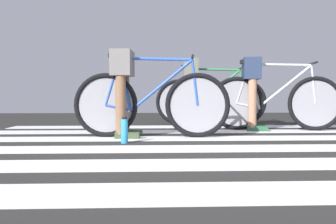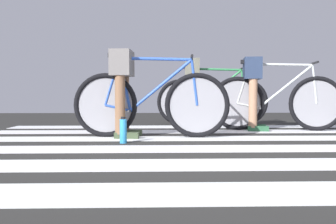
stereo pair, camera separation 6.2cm
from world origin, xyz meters
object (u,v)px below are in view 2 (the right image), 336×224
at_px(bicycle_2_of_3, 276,101).
at_px(bicycle_3_of_3, 212,100).
at_px(bicycle_1_of_3, 151,103).
at_px(cyclist_2_of_3, 252,84).
at_px(water_bottle, 123,131).
at_px(cyclist_3_of_3, 192,82).
at_px(cyclist_1_of_3, 123,81).

distance_m(bicycle_2_of_3, bicycle_3_of_3, 1.21).
bearing_deg(bicycle_3_of_3, bicycle_2_of_3, -50.40).
distance_m(bicycle_1_of_3, cyclist_2_of_3, 1.58).
relative_size(bicycle_3_of_3, water_bottle, 6.69).
bearing_deg(bicycle_1_of_3, cyclist_2_of_3, 35.67).
bearing_deg(water_bottle, bicycle_1_of_3, 62.31).
height_order(bicycle_3_of_3, cyclist_3_of_3, cyclist_3_of_3).
bearing_deg(bicycle_1_of_3, cyclist_1_of_3, -180.00).
height_order(bicycle_1_of_3, bicycle_2_of_3, same).
xyz_separation_m(bicycle_2_of_3, bicycle_3_of_3, (-0.71, 0.98, 0.00)).
height_order(cyclist_1_of_3, bicycle_3_of_3, cyclist_1_of_3).
xyz_separation_m(bicycle_1_of_3, bicycle_3_of_3, (0.94, 1.74, 0.00)).
bearing_deg(bicycle_3_of_3, water_bottle, -114.43).
relative_size(bicycle_1_of_3, cyclist_1_of_3, 1.80).
bearing_deg(bicycle_2_of_3, bicycle_3_of_3, 134.30).
bearing_deg(bicycle_1_of_3, cyclist_3_of_3, 75.00).
distance_m(bicycle_3_of_3, cyclist_3_of_3, 0.42).
xyz_separation_m(bicycle_2_of_3, cyclist_3_of_3, (-1.02, 1.00, 0.28)).
relative_size(bicycle_2_of_3, cyclist_3_of_3, 1.67).
relative_size(bicycle_2_of_3, bicycle_3_of_3, 0.99).
xyz_separation_m(cyclist_1_of_3, bicycle_3_of_3, (1.25, 1.71, -0.24)).
distance_m(bicycle_2_of_3, water_bottle, 2.30).
xyz_separation_m(bicycle_1_of_3, water_bottle, (-0.26, -0.50, -0.26)).
relative_size(cyclist_1_of_3, bicycle_3_of_3, 0.55).
bearing_deg(cyclist_3_of_3, cyclist_2_of_3, -49.57).
bearing_deg(cyclist_1_of_3, water_bottle, -79.96).
bearing_deg(bicycle_1_of_3, water_bottle, -113.05).
height_order(cyclist_2_of_3, bicycle_3_of_3, cyclist_2_of_3).
relative_size(bicycle_1_of_3, bicycle_3_of_3, 1.00).
height_order(bicycle_3_of_3, water_bottle, bicycle_3_of_3).
height_order(cyclist_1_of_3, water_bottle, cyclist_1_of_3).
distance_m(cyclist_1_of_3, bicycle_3_of_3, 2.13).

